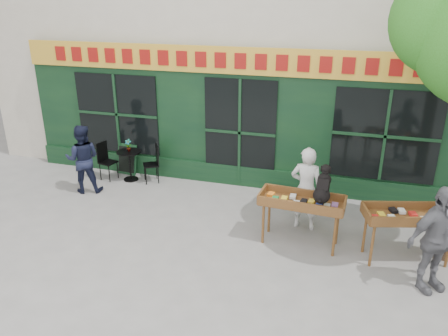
{
  "coord_description": "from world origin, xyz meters",
  "views": [
    {
      "loc": [
        2.45,
        -7.18,
        4.37
      ],
      "look_at": [
        0.15,
        0.5,
        1.16
      ],
      "focal_mm": 35.0,
      "sensor_mm": 36.0,
      "label": 1
    }
  ],
  "objects_px": {
    "woman": "(306,189)",
    "bistro_table": "(130,160)",
    "book_cart_right": "(410,218)",
    "book_cart_center": "(302,204)",
    "man_left": "(83,159)",
    "man_right": "(436,240)",
    "dog": "(323,184)"
  },
  "relations": [
    {
      "from": "dog",
      "to": "man_left",
      "type": "xyz_separation_m",
      "value": [
        -5.51,
        0.96,
        -0.48
      ]
    },
    {
      "from": "dog",
      "to": "book_cart_right",
      "type": "distance_m",
      "value": 1.55
    },
    {
      "from": "book_cart_center",
      "to": "man_right",
      "type": "height_order",
      "value": "man_right"
    },
    {
      "from": "book_cart_center",
      "to": "man_right",
      "type": "distance_m",
      "value": 2.26
    },
    {
      "from": "dog",
      "to": "man_right",
      "type": "height_order",
      "value": "man_right"
    },
    {
      "from": "book_cart_right",
      "to": "man_left",
      "type": "xyz_separation_m",
      "value": [
        -7.0,
        0.92,
        -0.01
      ]
    },
    {
      "from": "woman",
      "to": "book_cart_center",
      "type": "bearing_deg",
      "value": 93.58
    },
    {
      "from": "book_cart_center",
      "to": "man_left",
      "type": "relative_size",
      "value": 0.95
    },
    {
      "from": "woman",
      "to": "man_left",
      "type": "bearing_deg",
      "value": 0.73
    },
    {
      "from": "woman",
      "to": "man_left",
      "type": "height_order",
      "value": "woman"
    },
    {
      "from": "dog",
      "to": "man_right",
      "type": "xyz_separation_m",
      "value": [
        1.78,
        -0.71,
        -0.41
      ]
    },
    {
      "from": "man_right",
      "to": "bistro_table",
      "type": "bearing_deg",
      "value": 123.22
    },
    {
      "from": "dog",
      "to": "man_left",
      "type": "relative_size",
      "value": 0.37
    },
    {
      "from": "man_right",
      "to": "bistro_table",
      "type": "xyz_separation_m",
      "value": [
        -6.6,
        2.57,
        -0.34
      ]
    },
    {
      "from": "woman",
      "to": "bistro_table",
      "type": "xyz_separation_m",
      "value": [
        -4.46,
        1.16,
        -0.3
      ]
    },
    {
      "from": "book_cart_right",
      "to": "man_left",
      "type": "height_order",
      "value": "man_left"
    },
    {
      "from": "dog",
      "to": "woman",
      "type": "relative_size",
      "value": 0.35
    },
    {
      "from": "man_left",
      "to": "woman",
      "type": "bearing_deg",
      "value": 154.92
    },
    {
      "from": "dog",
      "to": "man_right",
      "type": "distance_m",
      "value": 1.96
    },
    {
      "from": "woman",
      "to": "man_right",
      "type": "xyz_separation_m",
      "value": [
        2.13,
        -1.41,
        0.04
      ]
    },
    {
      "from": "bistro_table",
      "to": "man_left",
      "type": "relative_size",
      "value": 0.47
    },
    {
      "from": "woman",
      "to": "man_left",
      "type": "relative_size",
      "value": 1.04
    },
    {
      "from": "dog",
      "to": "bistro_table",
      "type": "distance_m",
      "value": 5.21
    },
    {
      "from": "dog",
      "to": "bistro_table",
      "type": "xyz_separation_m",
      "value": [
        -4.81,
        1.86,
        -0.75
      ]
    },
    {
      "from": "dog",
      "to": "woman",
      "type": "height_order",
      "value": "woman"
    },
    {
      "from": "book_cart_right",
      "to": "book_cart_center",
      "type": "bearing_deg",
      "value": 164.17
    },
    {
      "from": "book_cart_center",
      "to": "dog",
      "type": "xyz_separation_m",
      "value": [
        0.35,
        -0.05,
        0.47
      ]
    },
    {
      "from": "woman",
      "to": "man_right",
      "type": "height_order",
      "value": "man_right"
    },
    {
      "from": "book_cart_center",
      "to": "woman",
      "type": "distance_m",
      "value": 0.65
    },
    {
      "from": "woman",
      "to": "man_left",
      "type": "xyz_separation_m",
      "value": [
        -5.16,
        0.26,
        -0.03
      ]
    },
    {
      "from": "dog",
      "to": "book_cart_right",
      "type": "xyz_separation_m",
      "value": [
        1.48,
        0.04,
        -0.47
      ]
    },
    {
      "from": "book_cart_center",
      "to": "book_cart_right",
      "type": "xyz_separation_m",
      "value": [
        1.83,
        -0.01,
        0.0
      ]
    }
  ]
}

